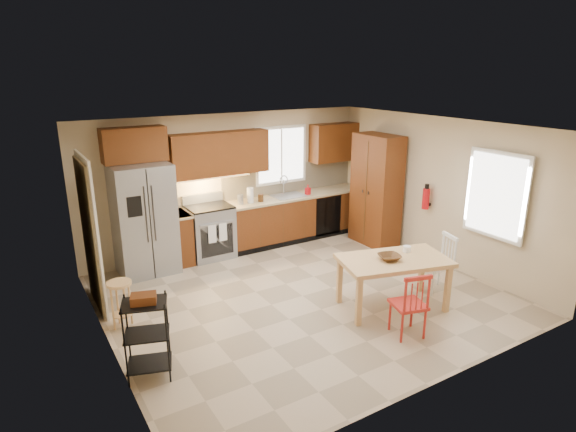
% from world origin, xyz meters
% --- Properties ---
extents(floor, '(5.50, 5.50, 0.00)m').
position_xyz_m(floor, '(0.00, 0.00, 0.00)').
color(floor, tan).
rests_on(floor, ground).
extents(ceiling, '(5.50, 5.00, 0.02)m').
position_xyz_m(ceiling, '(0.00, 0.00, 2.50)').
color(ceiling, silver).
rests_on(ceiling, ground).
extents(wall_back, '(5.50, 0.02, 2.50)m').
position_xyz_m(wall_back, '(0.00, 2.50, 1.25)').
color(wall_back, '#CCB793').
rests_on(wall_back, ground).
extents(wall_front, '(5.50, 0.02, 2.50)m').
position_xyz_m(wall_front, '(0.00, -2.50, 1.25)').
color(wall_front, '#CCB793').
rests_on(wall_front, ground).
extents(wall_left, '(0.02, 5.00, 2.50)m').
position_xyz_m(wall_left, '(-2.75, 0.00, 1.25)').
color(wall_left, '#CCB793').
rests_on(wall_left, ground).
extents(wall_right, '(0.02, 5.00, 2.50)m').
position_xyz_m(wall_right, '(2.75, 0.00, 1.25)').
color(wall_right, '#CCB793').
rests_on(wall_right, ground).
extents(refrigerator, '(0.92, 0.75, 1.82)m').
position_xyz_m(refrigerator, '(-1.70, 2.12, 0.91)').
color(refrigerator, gray).
rests_on(refrigerator, floor).
extents(range_stove, '(0.76, 0.63, 0.92)m').
position_xyz_m(range_stove, '(-0.55, 2.19, 0.46)').
color(range_stove, gray).
rests_on(range_stove, floor).
extents(base_cabinet_narrow, '(0.30, 0.60, 0.90)m').
position_xyz_m(base_cabinet_narrow, '(-1.10, 2.20, 0.45)').
color(base_cabinet_narrow, '#5F2A11').
rests_on(base_cabinet_narrow, floor).
extents(base_cabinet_run, '(2.92, 0.60, 0.90)m').
position_xyz_m(base_cabinet_run, '(1.29, 2.20, 0.45)').
color(base_cabinet_run, '#5F2A11').
rests_on(base_cabinet_run, floor).
extents(dishwasher, '(0.60, 0.02, 0.78)m').
position_xyz_m(dishwasher, '(1.85, 1.91, 0.45)').
color(dishwasher, black).
rests_on(dishwasher, floor).
extents(backsplash, '(2.92, 0.03, 0.55)m').
position_xyz_m(backsplash, '(1.29, 2.48, 1.18)').
color(backsplash, beige).
rests_on(backsplash, wall_back).
extents(upper_over_fridge, '(1.00, 0.35, 0.55)m').
position_xyz_m(upper_over_fridge, '(-1.70, 2.33, 2.10)').
color(upper_over_fridge, '#632E10').
rests_on(upper_over_fridge, wall_back).
extents(upper_left_block, '(1.80, 0.35, 0.75)m').
position_xyz_m(upper_left_block, '(-0.25, 2.33, 1.83)').
color(upper_left_block, '#632E10').
rests_on(upper_left_block, wall_back).
extents(upper_right_block, '(1.00, 0.35, 0.75)m').
position_xyz_m(upper_right_block, '(2.25, 2.33, 1.83)').
color(upper_right_block, '#632E10').
rests_on(upper_right_block, wall_back).
extents(window_back, '(1.12, 0.04, 1.12)m').
position_xyz_m(window_back, '(1.10, 2.48, 1.65)').
color(window_back, white).
rests_on(window_back, wall_back).
extents(sink, '(0.62, 0.46, 0.16)m').
position_xyz_m(sink, '(1.10, 2.20, 0.86)').
color(sink, gray).
rests_on(sink, base_cabinet_run).
extents(undercab_glow, '(1.60, 0.30, 0.01)m').
position_xyz_m(undercab_glow, '(-0.55, 2.30, 1.43)').
color(undercab_glow, '#FFBF66').
rests_on(undercab_glow, wall_back).
extents(soap_bottle, '(0.09, 0.09, 0.19)m').
position_xyz_m(soap_bottle, '(1.48, 2.10, 1.00)').
color(soap_bottle, '#B20C11').
rests_on(soap_bottle, base_cabinet_run).
extents(paper_towel, '(0.12, 0.12, 0.28)m').
position_xyz_m(paper_towel, '(0.25, 2.15, 1.04)').
color(paper_towel, white).
rests_on(paper_towel, base_cabinet_run).
extents(canister_steel, '(0.11, 0.11, 0.18)m').
position_xyz_m(canister_steel, '(0.05, 2.15, 0.99)').
color(canister_steel, gray).
rests_on(canister_steel, base_cabinet_run).
extents(canister_wood, '(0.10, 0.10, 0.14)m').
position_xyz_m(canister_wood, '(0.45, 2.12, 0.97)').
color(canister_wood, '#503015').
rests_on(canister_wood, base_cabinet_run).
extents(pantry, '(0.50, 0.95, 2.10)m').
position_xyz_m(pantry, '(2.43, 1.20, 1.05)').
color(pantry, '#5F2A11').
rests_on(pantry, floor).
extents(fire_extinguisher, '(0.12, 0.12, 0.36)m').
position_xyz_m(fire_extinguisher, '(2.63, 0.15, 1.10)').
color(fire_extinguisher, '#B20C11').
rests_on(fire_extinguisher, wall_right).
extents(window_right, '(0.04, 1.02, 1.32)m').
position_xyz_m(window_right, '(2.68, -1.15, 1.45)').
color(window_right, white).
rests_on(window_right, wall_right).
extents(doorway, '(0.04, 0.95, 2.10)m').
position_xyz_m(doorway, '(-2.67, 1.30, 1.05)').
color(doorway, '#8C7A59').
rests_on(doorway, wall_left).
extents(dining_table, '(1.66, 1.20, 0.73)m').
position_xyz_m(dining_table, '(0.90, -0.94, 0.36)').
color(dining_table, tan).
rests_on(dining_table, floor).
extents(chair_red, '(0.50, 0.50, 0.88)m').
position_xyz_m(chair_red, '(0.55, -1.59, 0.44)').
color(chair_red, '#B0221B').
rests_on(chair_red, floor).
extents(chair_white, '(0.50, 0.50, 0.88)m').
position_xyz_m(chair_white, '(1.85, -0.89, 0.44)').
color(chair_white, white).
rests_on(chair_white, floor).
extents(table_bowl, '(0.37, 0.37, 0.07)m').
position_xyz_m(table_bowl, '(0.80, -0.94, 0.74)').
color(table_bowl, '#503015').
rests_on(table_bowl, dining_table).
extents(table_jar, '(0.13, 0.13, 0.12)m').
position_xyz_m(table_jar, '(1.22, -0.85, 0.76)').
color(table_jar, white).
rests_on(table_jar, dining_table).
extents(bar_stool, '(0.39, 0.39, 0.64)m').
position_xyz_m(bar_stool, '(-2.50, 0.49, 0.32)').
color(bar_stool, tan).
rests_on(bar_stool, floor).
extents(utility_cart, '(0.56, 0.50, 0.94)m').
position_xyz_m(utility_cart, '(-2.50, -0.75, 0.47)').
color(utility_cart, black).
rests_on(utility_cart, floor).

